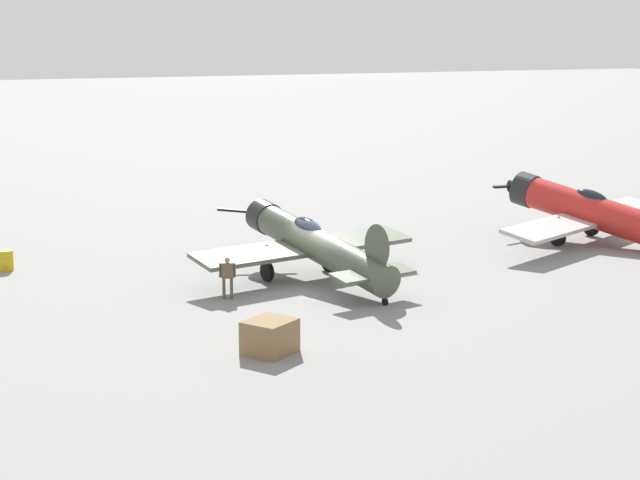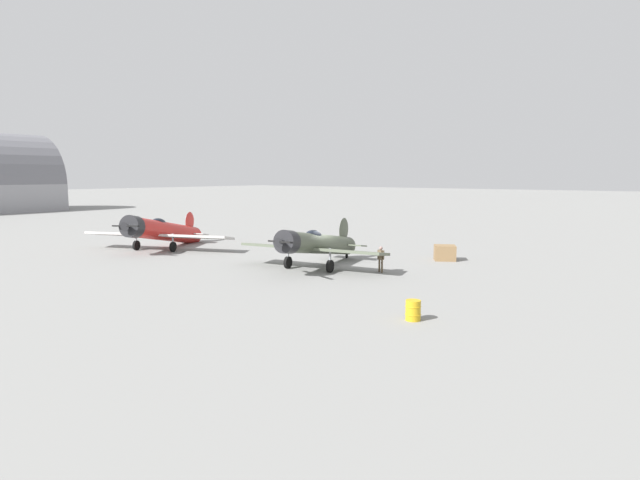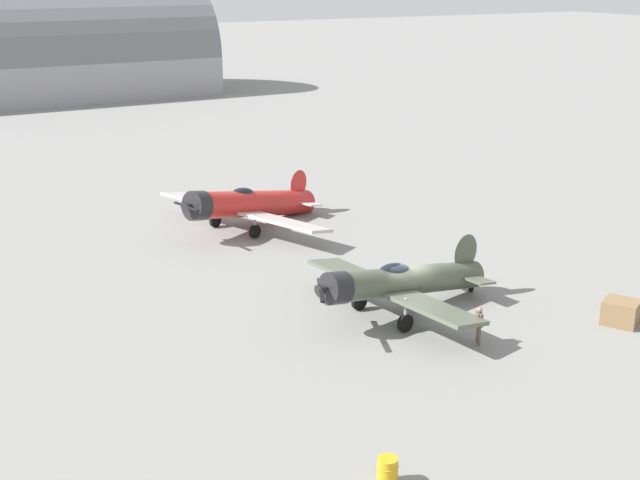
{
  "view_description": "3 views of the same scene",
  "coord_description": "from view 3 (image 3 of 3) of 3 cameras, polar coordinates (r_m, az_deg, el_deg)",
  "views": [
    {
      "loc": [
        -17.49,
        -36.14,
        9.95
      ],
      "look_at": [
        0.0,
        0.0,
        1.8
      ],
      "focal_mm": 56.97,
      "sensor_mm": 36.0,
      "label": 1
    },
    {
      "loc": [
        -21.32,
        27.58,
        6.1
      ],
      "look_at": [
        0.0,
        0.0,
        1.8
      ],
      "focal_mm": 29.67,
      "sensor_mm": 36.0,
      "label": 2
    },
    {
      "loc": [
        -30.3,
        20.29,
        15.1
      ],
      "look_at": [
        6.99,
        0.86,
        1.6
      ],
      "focal_mm": 48.07,
      "sensor_mm": 36.0,
      "label": 3
    }
  ],
  "objects": [
    {
      "name": "distant_hangar",
      "position": [
        108.54,
        -18.16,
        11.1
      ],
      "size": [
        18.52,
        40.06,
        17.11
      ],
      "rotation": [
        0.0,
        0.0,
        1.61
      ],
      "color": "#939399",
      "rests_on": "ground_plane"
    },
    {
      "name": "airplane_foreground",
      "position": [
        38.57,
        5.36,
        -2.81
      ],
      "size": [
        10.18,
        10.17,
        3.12
      ],
      "rotation": [
        0.0,
        0.0,
        1.74
      ],
      "color": "#4C5442",
      "rests_on": "ground_plane"
    },
    {
      "name": "equipment_crate",
      "position": [
        40.1,
        19.4,
        -4.56
      ],
      "size": [
        1.95,
        1.9,
        1.08
      ],
      "rotation": [
        0.0,
        0.0,
        3.67
      ],
      "color": "olive",
      "rests_on": "ground_plane"
    },
    {
      "name": "airplane_mid_apron",
      "position": [
        51.43,
        -4.79,
        2.37
      ],
      "size": [
        12.52,
        10.02,
        3.36
      ],
      "rotation": [
        0.0,
        0.0,
        1.95
      ],
      "color": "red",
      "rests_on": "ground_plane"
    },
    {
      "name": "fuel_drum",
      "position": [
        27.08,
        4.52,
        -15.06
      ],
      "size": [
        0.68,
        0.68,
        0.87
      ],
      "color": "gold",
      "rests_on": "ground_plane"
    },
    {
      "name": "ground_plane",
      "position": [
        39.47,
        5.83,
        -4.79
      ],
      "size": [
        400.0,
        400.0,
        0.0
      ],
      "primitive_type": "plane",
      "color": "gray"
    },
    {
      "name": "ground_crew_mechanic",
      "position": [
        36.3,
        10.55,
        -5.39
      ],
      "size": [
        0.59,
        0.39,
        1.64
      ],
      "rotation": [
        0.0,
        0.0,
        1.14
      ],
      "color": "brown",
      "rests_on": "ground_plane"
    }
  ]
}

